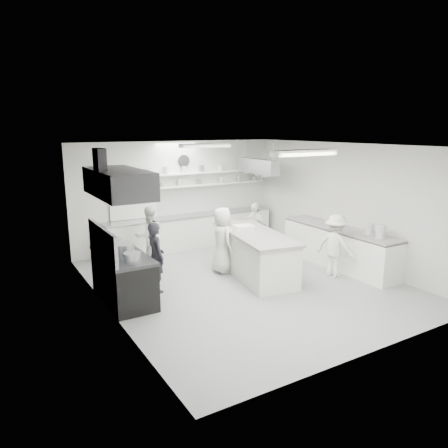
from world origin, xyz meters
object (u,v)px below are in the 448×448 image
back_counter (192,231)px  prep_island (254,255)px  stove (124,279)px  cook_back (149,236)px  right_counter (339,248)px  cook_stove (156,257)px

back_counter → prep_island: prep_island is taller
stove → prep_island: bearing=-1.4°
cook_back → back_counter: bearing=-151.7°
right_counter → cook_stove: cook_stove is taller
stove → prep_island: prep_island is taller
right_counter → cook_stove: (-4.50, 0.74, 0.27)m
cook_stove → cook_back: cook_back is taller
stove → prep_island: 3.08m
back_counter → cook_back: 1.91m
prep_island → stove: bearing=-171.6°
prep_island → cook_back: size_ratio=1.76×
stove → back_counter: bearing=44.0°
back_counter → cook_stove: size_ratio=3.38×
right_counter → cook_back: (-3.99, 2.47, 0.27)m
back_counter → prep_island: 2.88m
back_counter → right_counter: right_counter is taller
prep_island → cook_back: cook_back is taller
stove → right_counter: (5.25, -0.60, 0.02)m
cook_back → right_counter: bearing=147.0°
right_counter → back_counter: bearing=124.7°
stove → right_counter: bearing=-6.5°
cook_stove → cook_back: 1.80m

